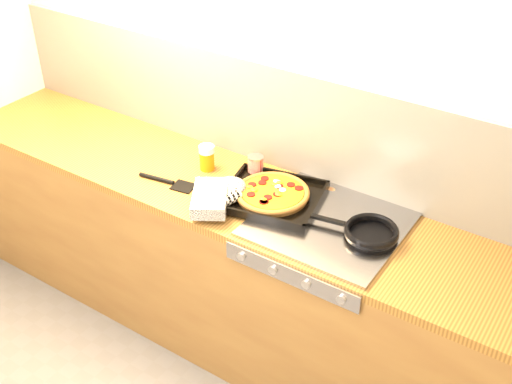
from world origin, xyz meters
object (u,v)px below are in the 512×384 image
Objects in this scene: frying_pan at (370,232)px; juice_glass at (207,157)px; pizza_on_tray at (256,194)px; tomato_can at (256,166)px.

juice_glass reaches higher than frying_pan.
pizza_on_tray is at bearing -17.49° from juice_glass.
juice_glass is at bearing -161.74° from tomato_can.
pizza_on_tray reaches higher than frying_pan.
pizza_on_tray is at bearing -56.44° from tomato_can.
frying_pan is at bearing 4.08° from pizza_on_tray.
frying_pan is 3.65× the size of tomato_can.
juice_glass is at bearing 175.31° from frying_pan.
pizza_on_tray is 0.36m from juice_glass.
pizza_on_tray is 0.53m from frying_pan.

